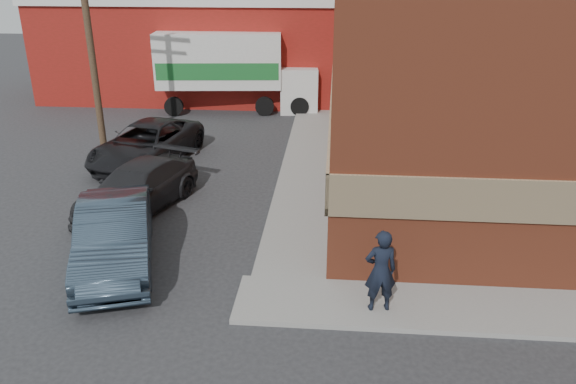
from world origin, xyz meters
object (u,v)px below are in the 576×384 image
(warehouse, at_px, (200,42))
(utility_pole, at_px, (88,29))
(man, at_px, (381,271))
(suv_a, at_px, (147,144))
(sedan, at_px, (115,235))
(box_truck, at_px, (235,66))
(suv_b, at_px, (137,188))
(brick_building, at_px, (539,36))

(warehouse, relative_size, utility_pole, 1.81)
(man, height_order, suv_a, man)
(warehouse, bearing_deg, man, -67.72)
(sedan, distance_m, box_truck, 15.64)
(warehouse, xyz_separation_m, suv_b, (1.66, -16.17, -2.12))
(utility_pole, bearing_deg, man, -44.89)
(warehouse, xyz_separation_m, suv_a, (0.62, -12.02, -2.06))
(brick_building, distance_m, warehouse, 18.30)
(brick_building, xyz_separation_m, warehouse, (-14.50, 11.00, -1.87))
(sedan, bearing_deg, box_truck, 71.08)
(suv_a, bearing_deg, brick_building, 16.53)
(utility_pole, distance_m, box_truck, 8.55)
(man, xyz_separation_m, suv_b, (-6.98, 4.94, -0.37))
(box_truck, bearing_deg, warehouse, 118.29)
(brick_building, xyz_separation_m, utility_pole, (-16.00, 0.00, 0.06))
(man, height_order, box_truck, box_truck)
(warehouse, distance_m, suv_a, 12.21)
(man, distance_m, suv_a, 12.13)
(warehouse, height_order, utility_pole, utility_pole)
(suv_a, height_order, suv_b, suv_a)
(suv_a, relative_size, suv_b, 1.13)
(utility_pole, distance_m, man, 14.79)
(man, relative_size, sedan, 0.38)
(suv_a, bearing_deg, sedan, -65.55)
(suv_a, bearing_deg, suv_b, -63.57)
(warehouse, distance_m, sedan, 19.73)
(warehouse, relative_size, box_truck, 2.03)
(brick_building, xyz_separation_m, suv_b, (-12.83, -5.17, -3.99))
(sedan, xyz_separation_m, suv_a, (-1.60, 7.48, -0.06))
(sedan, distance_m, suv_b, 3.38)
(man, distance_m, sedan, 6.63)
(brick_building, bearing_deg, suv_b, -158.07)
(warehouse, distance_m, suv_b, 16.39)
(warehouse, xyz_separation_m, sedan, (2.23, -19.50, -2.01))
(brick_building, xyz_separation_m, suv_a, (-13.87, -1.02, -3.93))
(sedan, height_order, suv_a, sedan)
(man, relative_size, box_truck, 0.23)
(utility_pole, bearing_deg, warehouse, 82.23)
(suv_b, bearing_deg, suv_a, 122.04)
(utility_pole, height_order, box_truck, utility_pole)
(sedan, height_order, box_truck, box_truck)
(brick_building, distance_m, sedan, 15.42)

